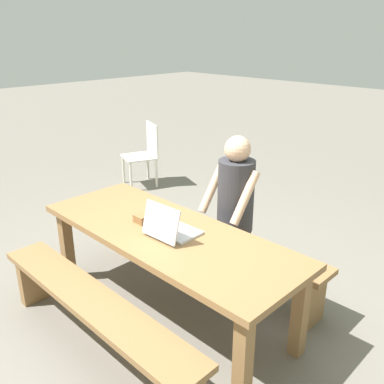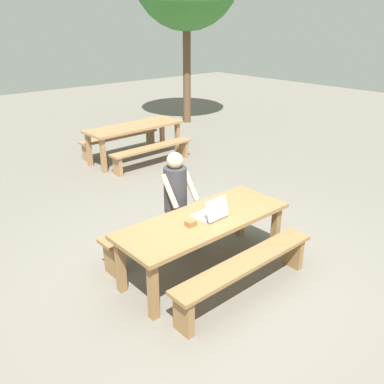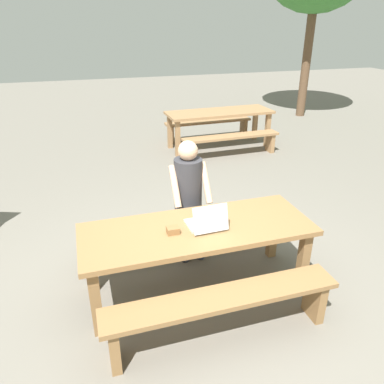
{
  "view_description": "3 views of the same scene",
  "coord_description": "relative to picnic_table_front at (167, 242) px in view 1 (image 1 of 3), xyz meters",
  "views": [
    {
      "loc": [
        2.13,
        -1.87,
        2.12
      ],
      "look_at": [
        0.02,
        0.25,
        0.97
      ],
      "focal_mm": 39.23,
      "sensor_mm": 36.0,
      "label": 1
    },
    {
      "loc": [
        -2.94,
        -3.14,
        2.87
      ],
      "look_at": [
        0.02,
        0.25,
        0.97
      ],
      "focal_mm": 38.03,
      "sensor_mm": 36.0,
      "label": 2
    },
    {
      "loc": [
        -0.94,
        -2.87,
        2.5
      ],
      "look_at": [
        0.02,
        0.25,
        0.97
      ],
      "focal_mm": 34.85,
      "sensor_mm": 36.0,
      "label": 3
    }
  ],
  "objects": [
    {
      "name": "plastic_chair",
      "position": [
        -2.47,
        1.79,
        -0.15
      ],
      "size": [
        0.57,
        0.57,
        0.9
      ],
      "rotation": [
        0.0,
        0.0,
        5.92
      ],
      "color": "silver",
      "rests_on": "ground"
    },
    {
      "name": "laptop",
      "position": [
        0.08,
        -0.03,
        0.16
      ],
      "size": [
        0.34,
        0.33,
        0.26
      ],
      "rotation": [
        0.0,
        0.0,
        3.18
      ],
      "color": "silver",
      "rests_on": "picnic_table_front"
    },
    {
      "name": "bench_near",
      "position": [
        0.0,
        -0.68,
        -0.27
      ],
      "size": [
        2.0,
        0.3,
        0.46
      ],
      "color": "olive",
      "rests_on": "ground"
    },
    {
      "name": "small_pouch",
      "position": [
        -0.25,
        -0.04,
        0.13
      ],
      "size": [
        0.11,
        0.09,
        0.06
      ],
      "color": "olive",
      "rests_on": "picnic_table_front"
    },
    {
      "name": "picnic_table_front",
      "position": [
        0.0,
        0.0,
        0.0
      ],
      "size": [
        2.19,
        0.82,
        0.72
      ],
      "color": "olive",
      "rests_on": "ground"
    },
    {
      "name": "ground_plane",
      "position": [
        0.0,
        0.0,
        -0.62
      ],
      "size": [
        30.0,
        30.0,
        0.0
      ],
      "primitive_type": "plane",
      "color": "slate"
    },
    {
      "name": "bench_far",
      "position": [
        0.0,
        0.68,
        -0.27
      ],
      "size": [
        2.0,
        0.3,
        0.46
      ],
      "color": "olive",
      "rests_on": "ground"
    },
    {
      "name": "person_seated",
      "position": [
        0.11,
        0.65,
        0.17
      ],
      "size": [
        0.41,
        0.41,
        1.35
      ],
      "color": "#333847",
      "rests_on": "ground"
    }
  ]
}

